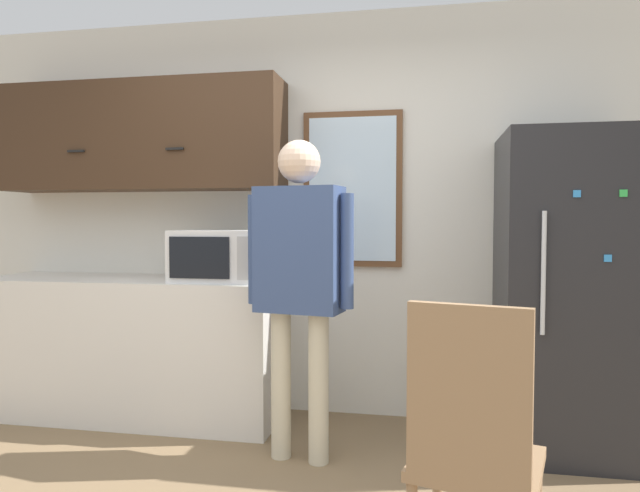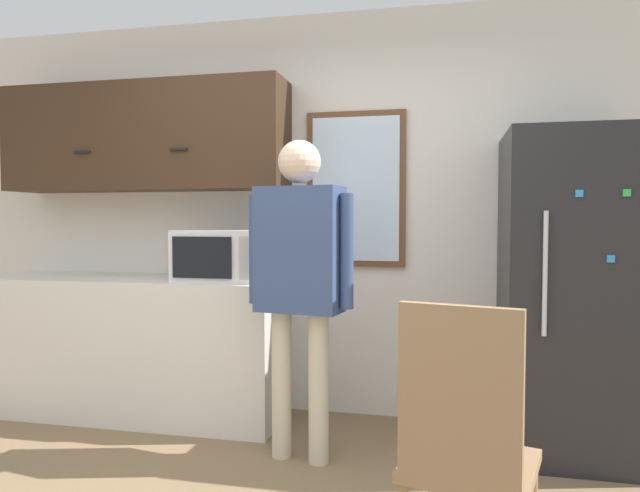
% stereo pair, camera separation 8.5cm
% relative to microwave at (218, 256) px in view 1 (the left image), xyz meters
% --- Properties ---
extents(back_wall, '(6.00, 0.06, 2.70)m').
position_rel_microwave_xyz_m(back_wall, '(0.57, 0.42, 0.26)').
color(back_wall, silver).
rests_on(back_wall, ground_plane).
extents(counter, '(1.99, 0.63, 0.93)m').
position_rel_microwave_xyz_m(counter, '(-0.63, 0.07, -0.63)').
color(counter, silver).
rests_on(counter, ground_plane).
extents(upper_cabinets, '(1.99, 0.40, 0.72)m').
position_rel_microwave_xyz_m(upper_cabinets, '(-0.63, 0.20, 0.79)').
color(upper_cabinets, '#3D2819').
extents(microwave, '(0.54, 0.40, 0.32)m').
position_rel_microwave_xyz_m(microwave, '(0.00, 0.00, 0.00)').
color(microwave, white).
rests_on(microwave, counter).
extents(person, '(0.61, 0.29, 1.75)m').
position_rel_microwave_xyz_m(person, '(0.62, -0.41, -0.02)').
color(person, beige).
rests_on(person, ground_plane).
extents(refrigerator, '(0.75, 0.75, 1.81)m').
position_rel_microwave_xyz_m(refrigerator, '(2.09, 0.02, -0.19)').
color(refrigerator, '#232326').
rests_on(refrigerator, ground_plane).
extents(chair, '(0.54, 0.54, 1.04)m').
position_rel_microwave_xyz_m(chair, '(1.46, -1.40, -0.54)').
color(chair, '#997551').
rests_on(chair, ground_plane).
extents(window, '(0.66, 0.05, 1.03)m').
position_rel_microwave_xyz_m(window, '(0.81, 0.37, 0.43)').
color(window, brown).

